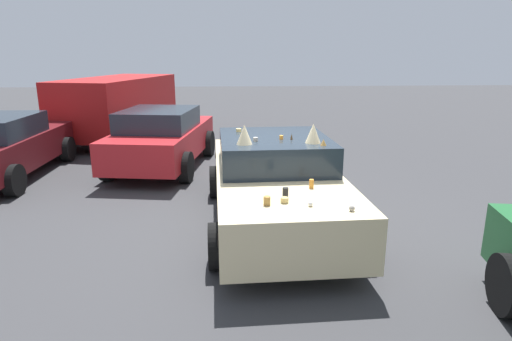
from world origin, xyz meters
TOP-DOWN VIEW (x-y plane):
  - ground_plane at (0.00, 0.00)m, footprint 60.00×60.00m
  - art_car_decorated at (0.02, 0.00)m, footprint 4.75×2.24m
  - parked_van_far_right at (7.51, 4.24)m, footprint 5.32×3.09m
  - parked_sedan_behind_left at (3.76, 2.33)m, footprint 4.29×2.41m

SIDE VIEW (x-z plane):
  - ground_plane at x=0.00m, z-range 0.00..0.00m
  - art_car_decorated at x=0.02m, z-range -0.14..1.56m
  - parked_sedan_behind_left at x=3.76m, z-range 0.01..1.45m
  - parked_van_far_right at x=7.51m, z-range 0.13..2.08m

